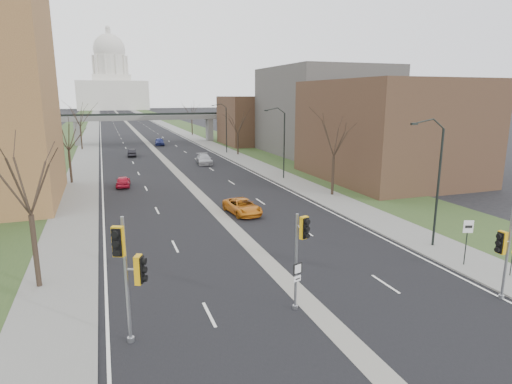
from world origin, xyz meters
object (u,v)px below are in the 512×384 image
speed_limit_sign (467,234)px  car_right_far (160,142)px  signal_pole_right (511,237)px  car_right_near (242,206)px  signal_pole_left (128,264)px  car_right_mid (204,159)px  signal_pole_median (301,245)px  car_left_far (132,153)px  car_left_near (123,181)px

speed_limit_sign → car_right_far: bearing=115.9°
signal_pole_right → car_right_near: bearing=108.6°
signal_pole_left → car_right_far: signal_pole_left is taller
signal_pole_right → car_right_far: bearing=93.9°
car_right_mid → signal_pole_left: bearing=-101.2°
signal_pole_left → car_right_near: bearing=83.5°
signal_pole_median → car_right_far: (2.80, 73.85, -2.59)m
signal_pole_right → car_left_far: 62.74m
car_right_near → car_right_mid: 28.78m
car_right_near → car_right_mid: bearing=77.7°
car_right_near → car_right_far: bearing=84.0°
signal_pole_left → speed_limit_sign: bearing=29.7°
car_left_near → car_left_far: bearing=-90.7°
signal_pole_left → car_right_mid: (13.71, 46.43, -2.89)m
car_left_near → car_right_near: (9.33, -15.46, 0.02)m
signal_pole_median → car_right_near: (2.80, 17.56, -2.71)m
signal_pole_median → car_right_far: signal_pole_median is taller
car_right_mid → car_right_far: car_right_far is taller
signal_pole_median → signal_pole_right: signal_pole_right is taller
car_right_near → car_right_mid: size_ratio=0.95×
speed_limit_sign → signal_pole_median: bearing=-153.4°
car_left_near → car_right_near: 18.06m
signal_pole_median → car_right_mid: size_ratio=0.95×
car_right_near → signal_pole_left: bearing=-126.7°
car_right_far → signal_pole_left: bearing=-93.3°
signal_pole_left → car_left_far: bearing=110.3°
car_right_near → car_right_far: (0.00, 56.29, 0.12)m
car_right_mid → car_left_far: bearing=133.5°
signal_pole_median → car_right_near: size_ratio=1.01×
car_right_near → car_right_mid: (3.14, 28.61, 0.07)m
signal_pole_median → speed_limit_sign: 12.08m
signal_pole_left → car_right_far: (10.57, 74.12, -2.84)m
signal_pole_left → car_left_far: (3.97, 58.81, -2.99)m
car_left_near → car_left_far: 25.68m
signal_pole_median → car_right_near: bearing=63.1°
signal_pole_left → car_right_near: signal_pole_left is taller
signal_pole_right → car_left_far: size_ratio=1.36×
signal_pole_right → car_left_near: bearing=113.6°
signal_pole_left → car_right_near: size_ratio=1.15×
signal_pole_right → car_right_far: 76.80m
signal_pole_right → car_right_near: (-7.40, 20.11, -2.76)m
signal_pole_right → car_right_far: signal_pole_right is taller
signal_pole_left → car_right_mid: 48.50m
car_right_near → car_right_far: car_right_far is taller
signal_pole_right → signal_pole_median: bearing=164.3°
car_right_mid → car_right_far: 27.86m
car_right_far → car_right_near: bearing=-85.2°
car_left_far → car_right_mid: bearing=133.6°
signal_pole_median → car_right_far: 73.95m
car_left_far → car_left_near: bearing=89.2°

